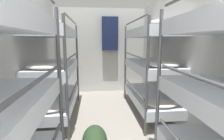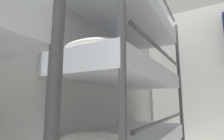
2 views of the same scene
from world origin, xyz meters
name	(u,v)px [view 1 (image 1 of 2)]	position (x,y,z in m)	size (l,w,h in m)	color
wall_left	(7,64)	(-1.28, 2.66, 1.18)	(0.06, 5.45, 2.35)	silver
wall_right	(199,61)	(1.28, 2.66, 1.18)	(0.06, 5.45, 2.35)	silver
wall_back	(100,51)	(0.00, 5.36, 1.18)	(2.61, 0.06, 2.35)	silver
bunk_stack_left_far	(55,68)	(-0.91, 3.66, 0.97)	(0.68, 1.84, 1.85)	#4C4C51
bunk_stack_right_far	(150,66)	(0.91, 3.66, 0.97)	(0.68, 1.84, 1.85)	#4C4C51
hanging_coat	(110,34)	(0.26, 5.21, 1.65)	(0.44, 0.12, 0.90)	#192347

